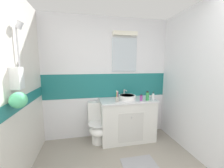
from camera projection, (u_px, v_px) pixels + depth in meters
name	position (u px, v px, depth m)	size (l,w,h in m)	color
wall_back_tiled	(107.00, 78.00, 2.90)	(3.20, 0.20, 2.50)	white
wall_left_shower_alcove	(0.00, 93.00, 1.42)	(0.30, 3.48, 2.50)	silver
wall_right_plain	(214.00, 85.00, 1.95)	(0.10, 3.48, 2.50)	white
vanity_cabinet	(127.00, 119.00, 2.79)	(1.10, 0.54, 0.85)	silver
sink_basin	(127.00, 97.00, 2.71)	(0.34, 0.39, 0.18)	white
toilet	(98.00, 124.00, 2.69)	(0.37, 0.50, 0.81)	white
toothbrush_cup	(117.00, 99.00, 2.54)	(0.07, 0.07, 0.21)	#B2ADA3
soap_dispenser	(153.00, 97.00, 2.67)	(0.05, 0.05, 0.17)	white
lotion_bottle_short	(141.00, 98.00, 2.62)	(0.05, 0.05, 0.12)	#993F99
mouthwash_bottle	(147.00, 96.00, 2.64)	(0.07, 0.07, 0.18)	green
bath_mat	(140.00, 165.00, 2.08)	(0.53, 0.40, 0.01)	#99999E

